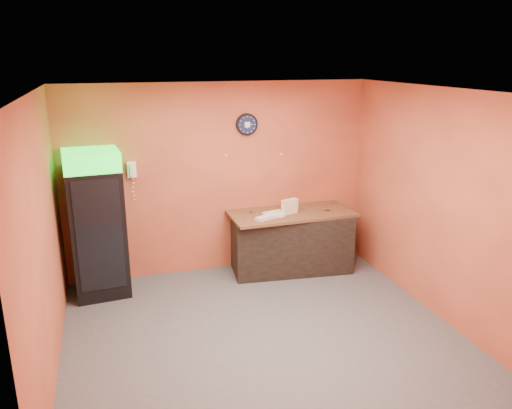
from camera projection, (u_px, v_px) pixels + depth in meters
name	position (u px, v px, depth m)	size (l,w,h in m)	color
floor	(261.00, 332.00, 5.92)	(4.50, 4.50, 0.00)	#47474C
back_wall	(220.00, 179.00, 7.35)	(4.50, 0.02, 2.80)	#D35D3B
left_wall	(42.00, 241.00, 4.89)	(0.02, 4.00, 2.80)	#D35D3B
right_wall	(435.00, 203.00, 6.15)	(0.02, 4.00, 2.80)	#D35D3B
ceiling	(261.00, 91.00, 5.11)	(4.50, 4.00, 0.02)	white
beverage_cooler	(97.00, 227.00, 6.61)	(0.75, 0.76, 1.98)	black
prep_counter	(291.00, 242.00, 7.55)	(1.75, 0.78, 0.87)	black
wall_clock	(247.00, 124.00, 7.21)	(0.32, 0.06, 0.32)	black
wall_phone	(132.00, 170.00, 6.88)	(0.12, 0.11, 0.22)	white
butcher_paper	(291.00, 213.00, 7.42)	(1.83, 0.84, 0.04)	brown
sub_roll_stack	(290.00, 206.00, 7.31)	(0.27, 0.17, 0.22)	#F7E3C0
wrapped_sandwich_left	(266.00, 218.00, 7.08)	(0.31, 0.12, 0.04)	silver
wrapped_sandwich_mid	(275.00, 216.00, 7.18)	(0.28, 0.11, 0.04)	silver
wrapped_sandwich_right	(273.00, 213.00, 7.29)	(0.31, 0.12, 0.04)	silver
kitchen_tool	(289.00, 208.00, 7.49)	(0.06, 0.06, 0.06)	silver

